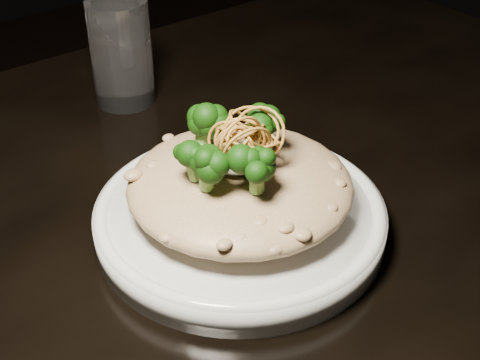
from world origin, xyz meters
The scene contains 7 objects.
table centered at (0.00, 0.00, 0.67)m, with size 1.10×0.80×0.75m.
plate centered at (-0.05, -0.05, 0.76)m, with size 0.26×0.26×0.03m, color silver.
risotto centered at (-0.05, -0.04, 0.80)m, with size 0.20×0.20×0.04m, color brown.
broccoli centered at (-0.06, -0.04, 0.84)m, with size 0.10×0.10×0.04m, color black, non-canonical shape.
cheese centered at (-0.06, -0.04, 0.83)m, with size 0.05×0.05×0.01m, color silver.
shallots centered at (-0.05, -0.05, 0.85)m, with size 0.05×0.05×0.03m, color olive, non-canonical shape.
drinking_glass centered at (-0.01, 0.23, 0.81)m, with size 0.07×0.07×0.12m, color white.
Camera 1 is at (-0.34, -0.41, 1.13)m, focal length 50.00 mm.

